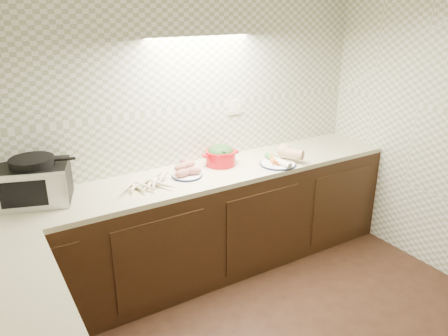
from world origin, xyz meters
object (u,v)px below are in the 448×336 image
toaster_oven (35,182)px  dutch_oven (221,155)px  onion_bowl (185,166)px  parsnip_pile (144,181)px  sweet_potato_plate (186,171)px  veg_plate (281,156)px

toaster_oven → dutch_oven: toaster_oven is taller
toaster_oven → onion_bowl: (1.12, -0.00, -0.11)m
parsnip_pile → onion_bowl: size_ratio=3.25×
parsnip_pile → dutch_oven: (0.70, 0.07, 0.05)m
onion_bowl → dutch_oven: (0.32, -0.03, 0.05)m
dutch_oven → toaster_oven: bearing=-174.1°
toaster_oven → onion_bowl: toaster_oven is taller
onion_bowl → parsnip_pile: bearing=-165.7°
parsnip_pile → dutch_oven: size_ratio=1.40×
parsnip_pile → sweet_potato_plate: (0.34, -0.01, 0.01)m
toaster_oven → parsnip_pile: toaster_oven is taller
sweet_potato_plate → onion_bowl: bearing=67.8°
parsnip_pile → toaster_oven: bearing=172.3°
parsnip_pile → onion_bowl: bearing=14.3°
sweet_potato_plate → dutch_oven: size_ratio=0.76×
parsnip_pile → veg_plate: size_ratio=1.13×
parsnip_pile → sweet_potato_plate: size_ratio=1.84×
parsnip_pile → veg_plate: bearing=-6.9°
toaster_oven → veg_plate: toaster_oven is taller
toaster_oven → dutch_oven: bearing=17.0°
dutch_oven → onion_bowl: bearing=-178.3°
sweet_potato_plate → veg_plate: (0.84, -0.13, 0.01)m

